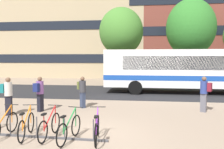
# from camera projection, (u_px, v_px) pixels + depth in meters

# --- Properties ---
(ground) EXTENTS (200.00, 200.00, 0.00)m
(ground) POSITION_uv_depth(u_px,v_px,m) (88.00, 136.00, 7.74)
(ground) COLOR gray
(bus_lane_asphalt) EXTENTS (80.00, 7.20, 0.01)m
(bus_lane_asphalt) POSITION_uv_depth(u_px,v_px,m) (117.00, 92.00, 17.72)
(bus_lane_asphalt) COLOR #232326
(bus_lane_asphalt) RESTS_ON ground
(city_bus) EXTENTS (12.05, 2.67, 3.20)m
(city_bus) POSITION_uv_depth(u_px,v_px,m) (185.00, 69.00, 16.99)
(city_bus) COLOR white
(city_bus) RESTS_ON ground
(bike_rack) EXTENTS (4.77, 0.28, 0.70)m
(bike_rack) POSITION_uv_depth(u_px,v_px,m) (37.00, 135.00, 7.54)
(bike_rack) COLOR #47474C
(bike_rack) RESTS_ON ground
(parked_bicycle_orange_1) EXTENTS (0.52, 1.72, 0.99)m
(parked_bicycle_orange_1) POSITION_uv_depth(u_px,v_px,m) (4.00, 125.00, 7.62)
(parked_bicycle_orange_1) COLOR black
(parked_bicycle_orange_1) RESTS_ON ground
(parked_bicycle_orange_2) EXTENTS (0.53, 1.70, 0.99)m
(parked_bicycle_orange_2) POSITION_uv_depth(u_px,v_px,m) (27.00, 126.00, 7.57)
(parked_bicycle_orange_2) COLOR black
(parked_bicycle_orange_2) RESTS_ON ground
(parked_bicycle_red_3) EXTENTS (0.52, 1.72, 0.99)m
(parked_bicycle_red_3) POSITION_uv_depth(u_px,v_px,m) (50.00, 126.00, 7.52)
(parked_bicycle_red_3) COLOR black
(parked_bicycle_red_3) RESTS_ON ground
(parked_bicycle_green_4) EXTENTS (0.52, 1.71, 0.99)m
(parked_bicycle_green_4) POSITION_uv_depth(u_px,v_px,m) (69.00, 129.00, 7.23)
(parked_bicycle_green_4) COLOR black
(parked_bicycle_green_4) RESTS_ON ground
(parked_bicycle_purple_5) EXTENTS (0.52, 1.72, 0.99)m
(parked_bicycle_purple_5) POSITION_uv_depth(u_px,v_px,m) (97.00, 129.00, 7.23)
(parked_bicycle_purple_5) COLOR black
(parked_bicycle_purple_5) RESTS_ON ground
(commuter_navy_pack_0) EXTENTS (0.44, 0.59, 1.71)m
(commuter_navy_pack_0) POSITION_uv_depth(u_px,v_px,m) (40.00, 92.00, 11.13)
(commuter_navy_pack_0) COLOR black
(commuter_navy_pack_0) RESTS_ON ground
(commuter_maroon_pack_1) EXTENTS (0.61, 0.52, 1.73)m
(commuter_maroon_pack_1) POSITION_uv_depth(u_px,v_px,m) (205.00, 92.00, 11.05)
(commuter_maroon_pack_1) COLOR #565660
(commuter_maroon_pack_1) RESTS_ON ground
(commuter_teal_pack_3) EXTENTS (0.56, 0.39, 1.74)m
(commuter_teal_pack_3) POSITION_uv_depth(u_px,v_px,m) (8.00, 93.00, 10.42)
(commuter_teal_pack_3) COLOR black
(commuter_teal_pack_3) RESTS_ON ground
(commuter_olive_pack_5) EXTENTS (0.59, 0.59, 1.64)m
(commuter_olive_pack_5) POSITION_uv_depth(u_px,v_px,m) (82.00, 90.00, 12.02)
(commuter_olive_pack_5) COLOR #2D3851
(commuter_olive_pack_5) RESTS_ON ground
(street_tree_0) EXTENTS (4.23, 4.23, 7.47)m
(street_tree_0) POSITION_uv_depth(u_px,v_px,m) (121.00, 32.00, 22.24)
(street_tree_0) COLOR brown
(street_tree_0) RESTS_ON ground
(street_tree_1) EXTENTS (4.71, 4.71, 8.33)m
(street_tree_1) POSITION_uv_depth(u_px,v_px,m) (191.00, 28.00, 22.39)
(street_tree_1) COLOR brown
(street_tree_1) RESTS_ON ground
(building_left_wing) EXTENTS (21.52, 12.22, 16.75)m
(building_left_wing) POSITION_uv_depth(u_px,v_px,m) (72.00, 20.00, 35.04)
(building_left_wing) COLOR tan
(building_left_wing) RESTS_ON ground
(building_centre_block) EXTENTS (16.51, 13.53, 12.92)m
(building_centre_block) POSITION_uv_depth(u_px,v_px,m) (150.00, 38.00, 44.66)
(building_centre_block) COLOR brown
(building_centre_block) RESTS_ON ground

